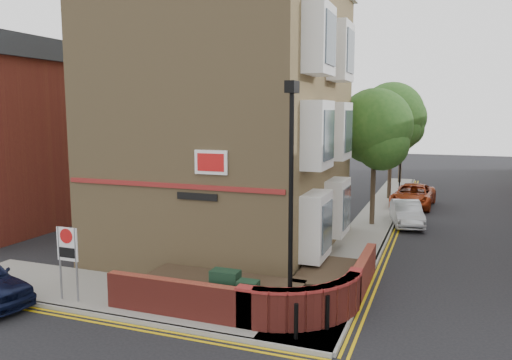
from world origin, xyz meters
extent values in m
plane|color=black|center=(0.00, 0.00, 0.00)|extent=(120.00, 120.00, 0.00)
cube|color=gray|center=(-3.50, 1.50, 0.06)|extent=(13.00, 3.00, 0.12)
cube|color=gray|center=(2.00, 16.00, 0.06)|extent=(2.00, 32.00, 0.12)
cube|color=gray|center=(-3.50, 0.00, 0.06)|extent=(13.00, 0.15, 0.12)
cube|color=gray|center=(3.00, 16.00, 0.06)|extent=(0.15, 32.00, 0.12)
cube|color=gold|center=(-3.50, -0.25, 0.01)|extent=(13.00, 0.28, 0.01)
cube|color=gold|center=(3.25, 16.00, 0.01)|extent=(0.28, 32.00, 0.01)
cube|color=#94784E|center=(-3.00, 8.00, 5.62)|extent=(8.00, 10.00, 11.00)
cube|color=maroon|center=(-3.00, 2.97, 3.32)|extent=(7.80, 0.06, 0.15)
cube|color=white|center=(-1.50, 2.96, 4.12)|extent=(1.10, 0.05, 0.75)
cube|color=black|center=(-2.00, 2.96, 3.02)|extent=(1.40, 0.04, 0.22)
cylinder|color=black|center=(1.60, 1.20, 3.12)|extent=(0.12, 0.12, 6.00)
cylinder|color=black|center=(1.60, 1.20, 0.52)|extent=(0.20, 0.20, 0.80)
cube|color=black|center=(1.60, 1.20, 6.27)|extent=(0.25, 0.50, 0.30)
cube|color=black|center=(-0.30, 1.30, 0.72)|extent=(0.80, 0.45, 1.20)
cube|color=black|center=(0.50, 1.00, 0.67)|extent=(0.55, 0.40, 1.10)
cylinder|color=black|center=(2.00, 0.40, 0.57)|extent=(0.11, 0.11, 0.90)
cylinder|color=black|center=(2.60, 1.20, 0.57)|extent=(0.11, 0.11, 0.90)
cylinder|color=slate|center=(-5.30, 0.50, 1.22)|extent=(0.06, 0.06, 2.20)
cylinder|color=slate|center=(-4.70, 0.50, 1.22)|extent=(0.06, 0.06, 2.20)
cube|color=white|center=(-5.00, 0.50, 1.82)|extent=(0.72, 0.04, 1.00)
cylinder|color=red|center=(-5.00, 0.47, 2.07)|extent=(0.44, 0.02, 0.44)
cube|color=maroon|center=(-15.00, 8.00, 4.00)|extent=(6.00, 10.00, 8.00)
cube|color=#2A2D32|center=(-15.00, 8.00, 8.50)|extent=(6.40, 10.40, 1.00)
cylinder|color=#382B1E|center=(2.00, 14.00, 2.40)|extent=(0.24, 0.24, 4.55)
sphere|color=#22511B|center=(2.00, 14.00, 5.00)|extent=(3.64, 3.64, 3.64)
sphere|color=#22511B|center=(2.40, 13.70, 4.15)|extent=(2.60, 2.60, 2.60)
sphere|color=#22511B|center=(1.70, 14.40, 4.54)|extent=(2.86, 2.86, 2.86)
cylinder|color=#382B1E|center=(2.00, 22.00, 2.64)|extent=(0.24, 0.24, 5.04)
sphere|color=#22511B|center=(2.00, 22.00, 5.52)|extent=(4.03, 4.03, 4.03)
sphere|color=#22511B|center=(2.40, 21.70, 4.58)|extent=(2.88, 2.88, 2.88)
sphere|color=#22511B|center=(1.70, 22.40, 5.02)|extent=(3.17, 3.17, 3.17)
cylinder|color=#382B1E|center=(2.00, 30.00, 2.50)|extent=(0.24, 0.24, 4.76)
sphere|color=#22511B|center=(2.00, 30.00, 5.22)|extent=(3.81, 3.81, 3.81)
sphere|color=#22511B|center=(2.40, 29.70, 4.34)|extent=(2.72, 2.72, 2.72)
sphere|color=#22511B|center=(1.70, 30.40, 4.74)|extent=(2.99, 2.99, 2.99)
cylinder|color=black|center=(2.40, 25.00, 1.72)|extent=(0.10, 0.10, 3.20)
imported|color=black|center=(2.40, 25.00, 3.82)|extent=(0.20, 0.16, 1.00)
imported|color=#A4A8AC|center=(3.60, 14.77, 0.62)|extent=(2.06, 3.94, 1.24)
imported|color=#9E3211|center=(3.60, 20.04, 0.68)|extent=(2.59, 5.05, 1.36)
camera|label=1|loc=(5.19, -10.83, 5.66)|focal=35.00mm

